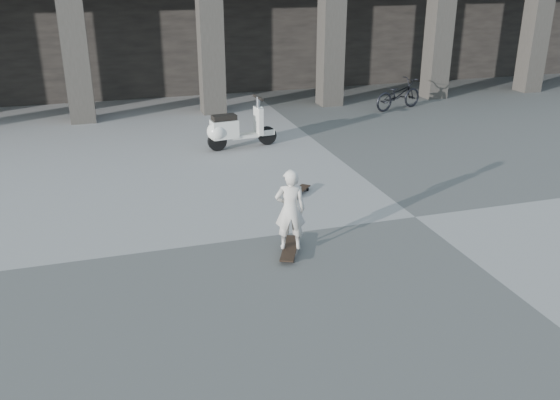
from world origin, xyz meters
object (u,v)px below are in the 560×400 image
object	(u,v)px
child	(290,209)
bicycle	(398,94)
scooter	(230,129)
skateboard_spare	(298,191)
longboard	(290,249)

from	to	relation	value
child	bicycle	size ratio (longest dim) A/B	0.72
child	scooter	size ratio (longest dim) A/B	0.73
scooter	bicycle	size ratio (longest dim) A/B	0.99
skateboard_spare	child	size ratio (longest dim) A/B	0.52
longboard	skateboard_spare	distance (m)	2.39
skateboard_spare	bicycle	world-z (taller)	bicycle
scooter	bicycle	xyz separation A→B (m)	(5.57, 2.50, -0.02)
scooter	longboard	bearing A→B (deg)	-99.95
skateboard_spare	scooter	size ratio (longest dim) A/B	0.38
longboard	child	bearing A→B (deg)	-51.23
child	scooter	world-z (taller)	child
longboard	child	size ratio (longest dim) A/B	0.71
child	bicycle	xyz separation A→B (m)	(5.90, 7.95, -0.25)
skateboard_spare	scooter	world-z (taller)	scooter
skateboard_spare	child	bearing A→B (deg)	-157.04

